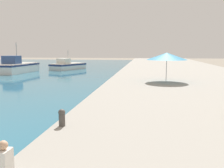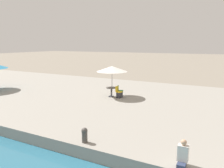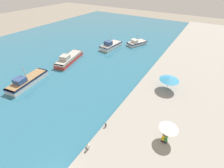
% 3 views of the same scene
% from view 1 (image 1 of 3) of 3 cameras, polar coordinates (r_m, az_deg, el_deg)
% --- Properties ---
extents(quay_promenade, '(16.00, 90.00, 0.61)m').
position_cam_1_polar(quay_promenade, '(36.85, 14.68, 2.73)').
color(quay_promenade, gray).
rests_on(quay_promenade, ground_plane).
extents(fishing_boat_far, '(3.76, 7.81, 4.45)m').
position_cam_1_polar(fishing_boat_far, '(39.77, -20.95, 3.71)').
color(fishing_boat_far, white).
rests_on(fishing_boat_far, water_basin).
extents(fishing_boat_distant, '(5.29, 7.14, 3.35)m').
position_cam_1_polar(fishing_boat_distant, '(43.87, -10.06, 4.19)').
color(fishing_boat_distant, silver).
rests_on(fishing_boat_distant, water_basin).
extents(cafe_umbrella_white, '(3.59, 3.59, 2.58)m').
position_cam_1_polar(cafe_umbrella_white, '(22.73, 12.40, 6.21)').
color(cafe_umbrella_white, '#B7B7B7').
rests_on(cafe_umbrella_white, quay_promenade).
extents(person_at_quay, '(0.51, 0.36, 0.94)m').
position_cam_1_polar(person_at_quay, '(6.16, -23.74, -16.36)').
color(person_at_quay, '#333D5B').
rests_on(person_at_quay, quay_promenade).
extents(mooring_bollard, '(0.26, 0.26, 0.65)m').
position_cam_1_polar(mooring_bollard, '(9.66, -11.39, -7.40)').
color(mooring_bollard, '#4C4742').
rests_on(mooring_bollard, quay_promenade).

